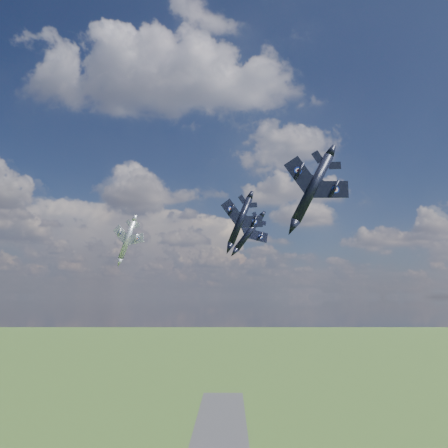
# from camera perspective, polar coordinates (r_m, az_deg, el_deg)

# --- Properties ---
(jet_lead_navy) EXTENTS (14.05, 16.09, 6.36)m
(jet_lead_navy) POSITION_cam_1_polar(r_m,az_deg,el_deg) (82.72, 2.13, 0.42)
(jet_lead_navy) COLOR black
(jet_right_navy) EXTENTS (11.37, 15.43, 7.93)m
(jet_right_navy) POSITION_cam_1_polar(r_m,az_deg,el_deg) (65.64, 11.50, 4.64)
(jet_right_navy) COLOR black
(jet_high_navy) EXTENTS (15.86, 18.49, 9.45)m
(jet_high_navy) POSITION_cam_1_polar(r_m,az_deg,el_deg) (112.44, 3.27, -1.14)
(jet_high_navy) COLOR black
(jet_left_silver) EXTENTS (12.91, 14.98, 5.55)m
(jet_left_silver) POSITION_cam_1_polar(r_m,az_deg,el_deg) (103.79, -12.54, -2.03)
(jet_left_silver) COLOR #989AA2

